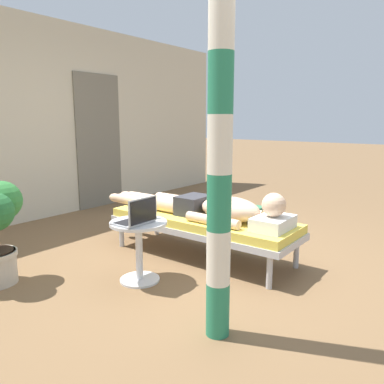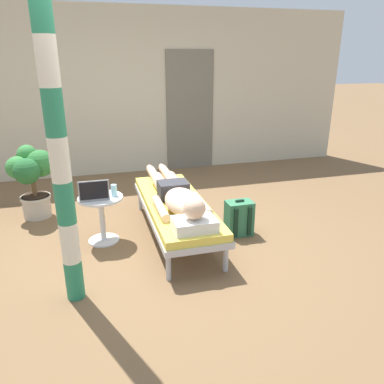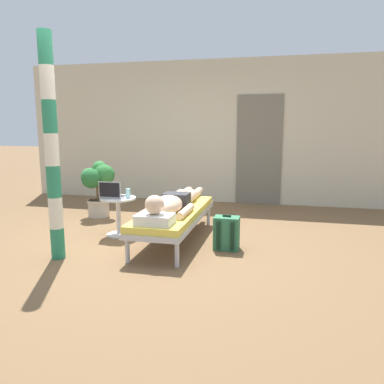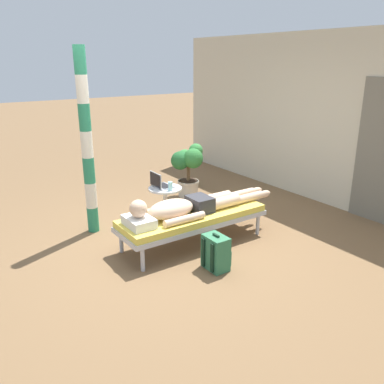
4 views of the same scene
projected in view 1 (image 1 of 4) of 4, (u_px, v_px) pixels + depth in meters
ground_plane at (208, 264)px, 3.66m from camera, size 40.00×40.00×0.00m
house_wall_back at (41, 120)px, 5.25m from camera, size 7.60×0.20×2.70m
house_door_panel at (99, 141)px, 5.95m from camera, size 0.84×0.03×2.04m
lounge_chair at (202, 223)px, 3.81m from camera, size 0.66×1.95×0.42m
person_reclining at (209, 207)px, 3.73m from camera, size 0.53×2.17×0.32m
side_table at (139, 241)px, 3.22m from camera, size 0.48×0.48×0.52m
laptop at (137, 217)px, 3.10m from camera, size 0.31×0.24×0.23m
drink_glass at (151, 211)px, 3.30m from camera, size 0.06×0.06×0.13m
backpack at (251, 225)px, 4.29m from camera, size 0.30×0.26×0.42m
porch_post at (220, 144)px, 2.25m from camera, size 0.15×0.15×2.44m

